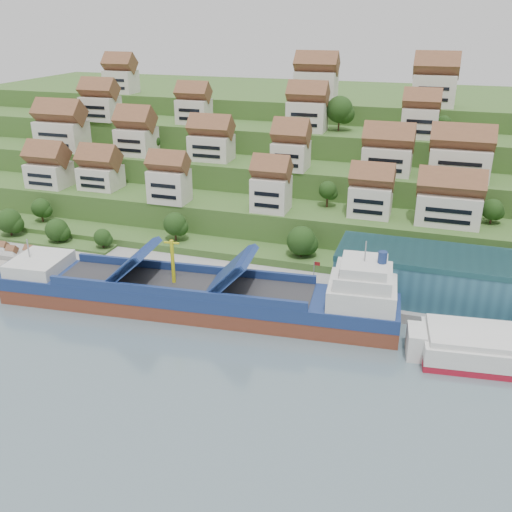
% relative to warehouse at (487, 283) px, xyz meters
% --- Properties ---
extents(ground, '(300.00, 300.00, 0.00)m').
position_rel_warehouse_xyz_m(ground, '(-52.00, -17.00, -7.20)').
color(ground, slate).
rests_on(ground, ground).
extents(quay, '(180.00, 14.00, 2.20)m').
position_rel_warehouse_xyz_m(quay, '(-32.00, -2.00, -6.10)').
color(quay, gray).
rests_on(quay, ground).
extents(pebble_beach, '(45.00, 20.00, 1.00)m').
position_rel_warehouse_xyz_m(pebble_beach, '(-110.00, -5.00, -6.70)').
color(pebble_beach, gray).
rests_on(pebble_beach, ground).
extents(hillside, '(260.00, 128.00, 31.00)m').
position_rel_warehouse_xyz_m(hillside, '(-52.00, 86.55, 3.46)').
color(hillside, '#2D4C1E').
rests_on(hillside, ground).
extents(hillside_village, '(155.23, 63.93, 29.23)m').
position_rel_warehouse_xyz_m(hillside_village, '(-48.33, 42.52, 16.68)').
color(hillside_village, beige).
rests_on(hillside_village, ground).
extents(hillside_trees, '(137.90, 62.78, 32.00)m').
position_rel_warehouse_xyz_m(hillside_trees, '(-58.98, 27.61, 9.68)').
color(hillside_trees, '#1F3F15').
rests_on(hillside_trees, ground).
extents(warehouse, '(60.00, 15.00, 10.00)m').
position_rel_warehouse_xyz_m(warehouse, '(0.00, 0.00, 0.00)').
color(warehouse, '#265469').
rests_on(warehouse, quay).
extents(flagpole, '(1.28, 0.16, 8.00)m').
position_rel_warehouse_xyz_m(flagpole, '(-33.89, -7.00, -0.32)').
color(flagpole, gray).
rests_on(flagpole, quay).
extents(beach_huts, '(14.40, 3.70, 2.20)m').
position_rel_warehouse_xyz_m(beach_huts, '(-112.00, -6.25, -5.10)').
color(beach_huts, white).
rests_on(beach_huts, pebble_beach).
extents(cargo_ship, '(83.32, 19.99, 18.36)m').
position_rel_warehouse_xyz_m(cargo_ship, '(-54.57, -16.35, -3.75)').
color(cargo_ship, brown).
rests_on(cargo_ship, ground).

